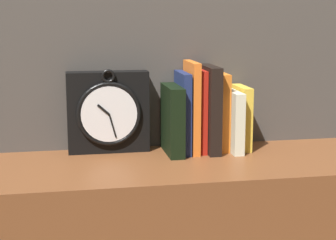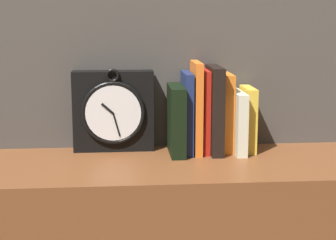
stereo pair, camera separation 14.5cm
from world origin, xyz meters
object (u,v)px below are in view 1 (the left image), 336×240
(clock, at_px, (108,112))
(book_slot0_black, at_px, (173,120))
(book_slot4_black, at_px, (210,109))
(book_slot1_navy, at_px, (183,112))
(book_slot7_yellow, at_px, (242,117))
(book_slot3_red, at_px, (199,110))
(book_slot2_orange, at_px, (192,107))
(book_slot6_cream, at_px, (232,121))
(book_slot5_orange, at_px, (220,111))

(clock, bearing_deg, book_slot0_black, -15.06)
(book_slot4_black, bearing_deg, book_slot0_black, -177.26)
(book_slot1_navy, xyz_separation_m, book_slot7_yellow, (0.17, 0.01, -0.02))
(book_slot0_black, xyz_separation_m, book_slot3_red, (0.08, 0.02, 0.02))
(book_slot0_black, xyz_separation_m, book_slot2_orange, (0.06, 0.01, 0.03))
(book_slot1_navy, distance_m, book_slot3_red, 0.05)
(book_slot2_orange, xyz_separation_m, book_slot4_black, (0.05, -0.01, -0.01))
(book_slot4_black, xyz_separation_m, book_slot6_cream, (0.07, -0.00, -0.04))
(book_slot3_red, relative_size, book_slot5_orange, 1.06)
(clock, relative_size, book_slot7_yellow, 1.31)
(book_slot0_black, distance_m, book_slot7_yellow, 0.21)
(clock, xyz_separation_m, book_slot3_red, (0.25, -0.03, 0.00))
(book_slot0_black, relative_size, book_slot6_cream, 1.11)
(clock, relative_size, book_slot2_orange, 0.93)
(book_slot3_red, height_order, book_slot6_cream, book_slot3_red)
(book_slot7_yellow, bearing_deg, book_slot1_navy, -177.61)
(book_slot5_orange, bearing_deg, book_slot7_yellow, -3.61)
(book_slot0_black, bearing_deg, book_slot7_yellow, 5.15)
(book_slot2_orange, distance_m, book_slot7_yellow, 0.15)
(book_slot7_yellow, bearing_deg, book_slot2_orange, -177.27)
(book_slot2_orange, bearing_deg, book_slot7_yellow, 2.73)
(book_slot0_black, height_order, book_slot5_orange, book_slot5_orange)
(clock, xyz_separation_m, book_slot4_black, (0.28, -0.04, 0.01))
(book_slot6_cream, xyz_separation_m, book_slot7_yellow, (0.03, 0.02, 0.00))
(book_slot5_orange, bearing_deg, book_slot1_navy, -174.29)
(book_slot2_orange, distance_m, book_slot4_black, 0.05)
(book_slot5_orange, height_order, book_slot7_yellow, book_slot5_orange)
(book_slot4_black, bearing_deg, book_slot3_red, 156.70)
(book_slot3_red, height_order, book_slot7_yellow, book_slot3_red)
(book_slot1_navy, distance_m, book_slot5_orange, 0.11)
(book_slot3_red, bearing_deg, book_slot6_cream, -8.29)
(book_slot1_navy, distance_m, book_slot6_cream, 0.14)
(book_slot0_black, height_order, book_slot1_navy, book_slot1_navy)
(clock, bearing_deg, book_slot7_yellow, -4.25)
(book_slot6_cream, bearing_deg, book_slot3_red, 171.71)
(book_slot2_orange, distance_m, book_slot5_orange, 0.09)
(clock, height_order, book_slot0_black, clock)
(book_slot3_red, bearing_deg, book_slot1_navy, -173.71)
(book_slot6_cream, relative_size, book_slot7_yellow, 0.95)
(book_slot5_orange, relative_size, book_slot7_yellow, 1.21)
(book_slot0_black, distance_m, book_slot1_navy, 0.04)
(book_slot7_yellow, bearing_deg, clock, 175.75)
(book_slot1_navy, height_order, book_slot7_yellow, book_slot1_navy)
(book_slot6_cream, bearing_deg, book_slot4_black, 178.34)
(book_slot2_orange, height_order, book_slot3_red, book_slot2_orange)
(book_slot0_black, xyz_separation_m, book_slot4_black, (0.11, 0.01, 0.03))
(book_slot2_orange, height_order, book_slot4_black, book_slot2_orange)
(book_slot1_navy, relative_size, book_slot7_yellow, 1.25)
(clock, relative_size, book_slot3_red, 1.02)
(book_slot0_black, height_order, book_slot6_cream, book_slot0_black)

